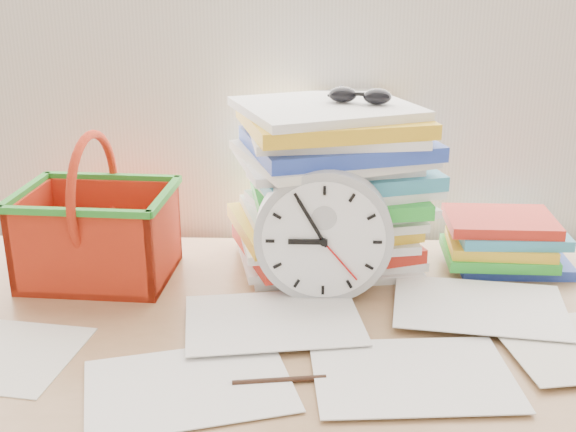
# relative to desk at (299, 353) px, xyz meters

# --- Properties ---
(desk) EXTENTS (1.40, 0.70, 0.75)m
(desk) POSITION_rel_desk_xyz_m (0.00, 0.00, 0.00)
(desk) COLOR #9A7148
(desk) RESTS_ON ground
(paper_stack) EXTENTS (0.43, 0.39, 0.32)m
(paper_stack) POSITION_rel_desk_xyz_m (0.06, 0.22, 0.24)
(paper_stack) COLOR white
(paper_stack) RESTS_ON desk
(clock) EXTENTS (0.24, 0.05, 0.24)m
(clock) POSITION_rel_desk_xyz_m (0.04, 0.07, 0.20)
(clock) COLOR #ABADAF
(clock) RESTS_ON desk
(sunglasses) EXTENTS (0.16, 0.14, 0.03)m
(sunglasses) POSITION_rel_desk_xyz_m (0.11, 0.22, 0.41)
(sunglasses) COLOR black
(sunglasses) RESTS_ON paper_stack
(book_stack) EXTENTS (0.26, 0.20, 0.10)m
(book_stack) POSITION_rel_desk_xyz_m (0.40, 0.21, 0.13)
(book_stack) COLOR white
(book_stack) RESTS_ON desk
(basket) EXTENTS (0.29, 0.23, 0.28)m
(basket) POSITION_rel_desk_xyz_m (-0.38, 0.15, 0.21)
(basket) COLOR red
(basket) RESTS_ON desk
(pen) EXTENTS (0.14, 0.03, 0.01)m
(pen) POSITION_rel_desk_xyz_m (-0.03, -0.21, 0.08)
(pen) COLOR black
(pen) RESTS_ON desk
(scattered_papers) EXTENTS (1.26, 0.42, 0.02)m
(scattered_papers) POSITION_rel_desk_xyz_m (0.00, 0.00, 0.08)
(scattered_papers) COLOR white
(scattered_papers) RESTS_ON desk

